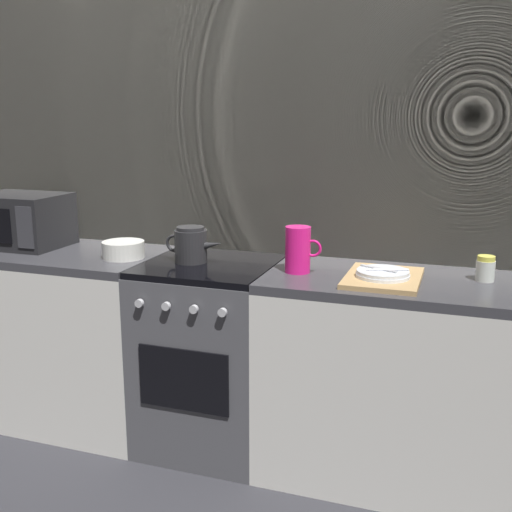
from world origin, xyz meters
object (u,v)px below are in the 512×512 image
Objects in this scene: kettle at (191,245)px; spice_jar at (485,269)px; dish_pile at (383,276)px; mixing_bowl at (123,250)px; microwave at (20,220)px; stove_unit at (211,355)px; pitcher at (298,250)px.

spice_jar is (1.28, 0.09, -0.03)m from kettle.
kettle is at bearing 176.98° from dish_pile.
mixing_bowl is (-0.34, -0.03, -0.04)m from kettle.
microwave reaches higher than mixing_bowl.
spice_jar is at bearing 3.97° from stove_unit.
dish_pile is (0.89, -0.05, -0.06)m from kettle.
stove_unit is 4.50× the size of mixing_bowl.
dish_pile is (1.88, -0.09, -0.12)m from microwave.
stove_unit is at bearing 176.15° from dish_pile.
pitcher is (0.86, 0.01, 0.06)m from mixing_bowl.
pitcher is (1.51, -0.07, -0.03)m from microwave.
dish_pile is at bearing -160.96° from spice_jar.
stove_unit is 0.54m from kettle.
pitcher is 1.90× the size of spice_jar.
kettle is 2.71× the size of spice_jar.
microwave is 2.30× the size of pitcher.
microwave is 2.27m from spice_jar.
kettle is 1.42× the size of mixing_bowl.
stove_unit is at bearing 176.20° from pitcher.
kettle is 0.71× the size of dish_pile.
stove_unit is 3.16× the size of kettle.
microwave is 1.15× the size of dish_pile.
microwave is 1.51m from pitcher.
kettle is 0.89m from dish_pile.
spice_jar is (0.40, 0.14, 0.03)m from dish_pile.
stove_unit is at bearing -176.03° from spice_jar.
stove_unit is 1.96× the size of microwave.
spice_jar is (1.62, 0.12, 0.01)m from mixing_bowl.
pitcher is 0.50× the size of dish_pile.
kettle reaches higher than mixing_bowl.
spice_jar is (1.19, 0.08, 0.50)m from stove_unit.
kettle is at bearing -175.56° from stove_unit.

